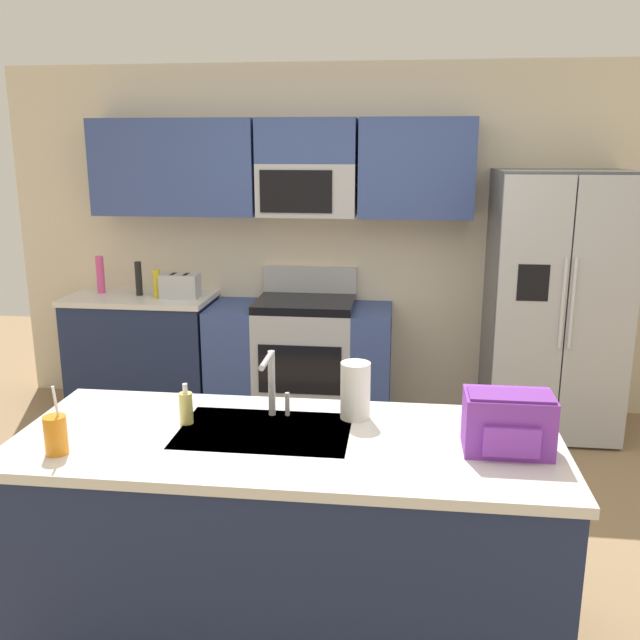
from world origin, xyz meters
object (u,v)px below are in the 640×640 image
(range_oven, at_px, (301,358))
(refrigerator, at_px, (554,305))
(toaster, at_px, (180,286))
(bottle_pink, at_px, (100,275))
(paper_towel_roll, at_px, (355,390))
(backpack, at_px, (508,422))
(soap_dispenser, at_px, (186,407))
(pepper_mill, at_px, (139,279))
(drink_cup_orange, at_px, (56,434))
(sink_faucet, at_px, (272,379))
(bottle_yellow, at_px, (157,284))

(range_oven, bearing_deg, refrigerator, -2.27)
(toaster, relative_size, bottle_pink, 0.98)
(paper_towel_roll, bearing_deg, backpack, -23.86)
(paper_towel_roll, bearing_deg, soap_dispenser, -168.33)
(soap_dispenser, height_order, paper_towel_roll, paper_towel_roll)
(pepper_mill, distance_m, soap_dispenser, 2.65)
(refrigerator, distance_m, soap_dispenser, 3.02)
(range_oven, xyz_separation_m, toaster, (-0.90, -0.05, 0.55))
(toaster, relative_size, drink_cup_orange, 1.06)
(toaster, height_order, pepper_mill, pepper_mill)
(sink_faucet, distance_m, paper_towel_roll, 0.35)
(soap_dispenser, relative_size, paper_towel_roll, 0.71)
(paper_towel_roll, bearing_deg, sink_faucet, -174.08)
(range_oven, height_order, backpack, backpack)
(drink_cup_orange, distance_m, soap_dispenser, 0.51)
(bottle_yellow, relative_size, backpack, 0.65)
(pepper_mill, height_order, sink_faucet, sink_faucet)
(bottle_pink, distance_m, bottle_yellow, 0.50)
(toaster, xyz_separation_m, bottle_pink, (-0.67, 0.11, 0.05))
(toaster, bearing_deg, drink_cup_orange, -81.48)
(pepper_mill, xyz_separation_m, backpack, (2.39, -2.51, -0.01))
(toaster, xyz_separation_m, backpack, (2.05, -2.46, 0.03))
(refrigerator, relative_size, bottle_pink, 6.47)
(toaster, height_order, bottle_yellow, bottle_yellow)
(soap_dispenser, xyz_separation_m, backpack, (1.26, -0.12, 0.05))
(toaster, bearing_deg, backpack, -50.22)
(refrigerator, xyz_separation_m, pepper_mill, (-3.05, 0.07, 0.10))
(range_oven, bearing_deg, sink_faucet, -84.42)
(sink_faucet, height_order, drink_cup_orange, sink_faucet)
(sink_faucet, bearing_deg, paper_towel_roll, 5.92)
(range_oven, xyz_separation_m, sink_faucet, (0.22, -2.29, 0.62))
(toaster, xyz_separation_m, bottle_yellow, (-0.18, -0.00, 0.01))
(bottle_pink, bearing_deg, paper_towel_roll, -47.27)
(range_oven, height_order, drink_cup_orange, drink_cup_orange)
(range_oven, xyz_separation_m, drink_cup_orange, (-0.50, -2.73, 0.53))
(bottle_yellow, bearing_deg, pepper_mill, 161.64)
(refrigerator, xyz_separation_m, toaster, (-2.71, 0.02, 0.07))
(bottle_yellow, distance_m, soap_dispenser, 2.53)
(bottle_yellow, height_order, backpack, backpack)
(refrigerator, height_order, backpack, refrigerator)
(bottle_pink, bearing_deg, backpack, -43.40)
(bottle_yellow, height_order, sink_faucet, sink_faucet)
(refrigerator, bearing_deg, paper_towel_roll, -119.70)
(bottle_yellow, distance_m, paper_towel_roll, 2.75)
(pepper_mill, distance_m, paper_towel_roll, 2.89)
(toaster, relative_size, backpack, 0.87)
(toaster, distance_m, bottle_pink, 0.68)
(pepper_mill, xyz_separation_m, sink_faucet, (1.46, -2.29, 0.04))
(toaster, distance_m, soap_dispenser, 2.47)
(sink_faucet, distance_m, drink_cup_orange, 0.85)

